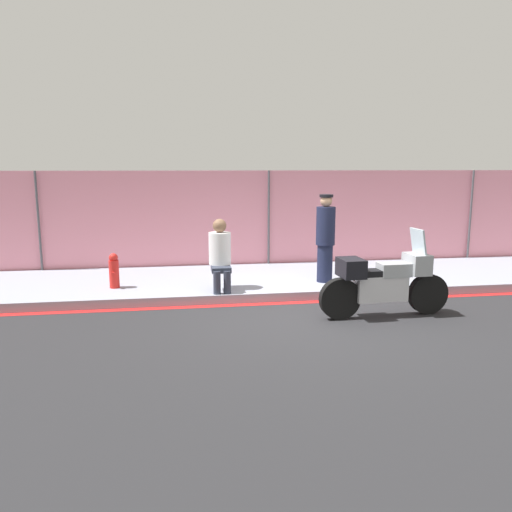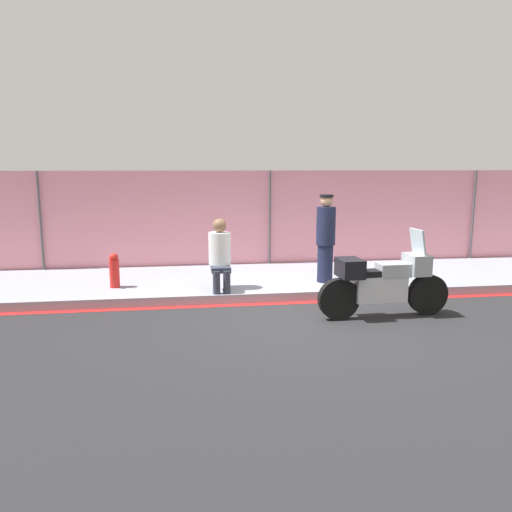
{
  "view_description": "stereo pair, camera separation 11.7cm",
  "coord_description": "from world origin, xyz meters",
  "views": [
    {
      "loc": [
        -2.08,
        -7.8,
        2.47
      ],
      "look_at": [
        -0.63,
        1.67,
        0.74
      ],
      "focal_mm": 35.0,
      "sensor_mm": 36.0,
      "label": 1
    },
    {
      "loc": [
        -1.97,
        -7.81,
        2.47
      ],
      "look_at": [
        -0.63,
        1.67,
        0.74
      ],
      "focal_mm": 35.0,
      "sensor_mm": 36.0,
      "label": 2
    }
  ],
  "objects": [
    {
      "name": "storefront_fence",
      "position": [
        0.0,
        3.88,
        1.19
      ],
      "size": [
        36.51,
        0.17,
        2.38
      ],
      "color": "pink",
      "rests_on": "ground_plane"
    },
    {
      "name": "curb_paint_stripe",
      "position": [
        0.0,
        0.85,
        0.0
      ],
      "size": [
        38.43,
        0.18,
        0.01
      ],
      "color": "red",
      "rests_on": "ground_plane"
    },
    {
      "name": "officer_standing",
      "position": [
        0.78,
        1.74,
        1.07
      ],
      "size": [
        0.38,
        0.38,
        1.75
      ],
      "color": "#191E38",
      "rests_on": "sidewalk"
    },
    {
      "name": "motorcycle",
      "position": [
        1.23,
        -0.19,
        0.59
      ],
      "size": [
        2.26,
        0.57,
        1.46
      ],
      "rotation": [
        0.0,
        0.0,
        0.05
      ],
      "color": "black",
      "rests_on": "ground_plane"
    },
    {
      "name": "sidewalk",
      "position": [
        0.0,
        2.37,
        0.08
      ],
      "size": [
        38.43,
        2.85,
        0.17
      ],
      "color": "#8E93A3",
      "rests_on": "ground_plane"
    },
    {
      "name": "fire_hydrant",
      "position": [
        -3.35,
        1.84,
        0.5
      ],
      "size": [
        0.19,
        0.24,
        0.67
      ],
      "color": "red",
      "rests_on": "sidewalk"
    },
    {
      "name": "person_seated_on_curb",
      "position": [
        -1.35,
        1.42,
        0.9
      ],
      "size": [
        0.42,
        0.7,
        1.34
      ],
      "color": "#2D3342",
      "rests_on": "sidewalk"
    },
    {
      "name": "ground_plane",
      "position": [
        0.0,
        0.0,
        0.0
      ],
      "size": [
        120.0,
        120.0,
        0.0
      ],
      "primitive_type": "plane",
      "color": "#262628"
    }
  ]
}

